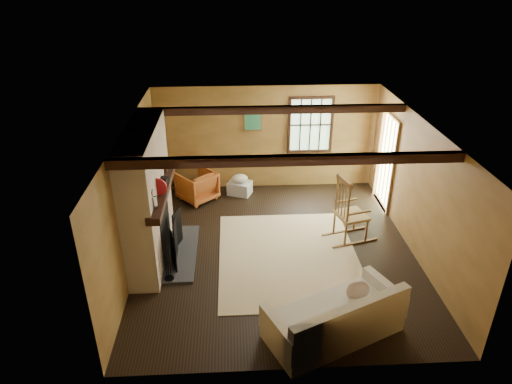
{
  "coord_description": "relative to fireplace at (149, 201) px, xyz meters",
  "views": [
    {
      "loc": [
        -0.76,
        -7.01,
        4.81
      ],
      "look_at": [
        -0.36,
        0.4,
        1.03
      ],
      "focal_mm": 32.0,
      "sensor_mm": 36.0,
      "label": 1
    }
  ],
  "objects": [
    {
      "name": "ground",
      "position": [
        2.23,
        0.0,
        -1.1
      ],
      "size": [
        5.5,
        5.5,
        0.0
      ],
      "primitive_type": "plane",
      "color": "black",
      "rests_on": "ground"
    },
    {
      "name": "laundry_basket",
      "position": [
        1.61,
        2.35,
        -0.95
      ],
      "size": [
        0.61,
        0.54,
        0.3
      ],
      "primitive_type": "cube",
      "rotation": [
        0.0,
        0.0,
        -0.38
      ],
      "color": "silver",
      "rests_on": "ground"
    },
    {
      "name": "fireplace",
      "position": [
        0.0,
        0.0,
        0.0
      ],
      "size": [
        1.02,
        2.3,
        2.4
      ],
      "color": "#965D3A",
      "rests_on": "ground"
    },
    {
      "name": "room_envelope",
      "position": [
        2.45,
        0.26,
        0.53
      ],
      "size": [
        5.02,
        5.52,
        2.44
      ],
      "color": "#A6763B",
      "rests_on": "ground"
    },
    {
      "name": "rocking_chair",
      "position": [
        3.63,
        0.34,
        -0.55
      ],
      "size": [
        1.05,
        0.73,
        1.32
      ],
      "rotation": [
        0.0,
        0.0,
        1.84
      ],
      "color": "tan",
      "rests_on": "ground"
    },
    {
      "name": "basket_pillow",
      "position": [
        1.61,
        2.35,
        -0.71
      ],
      "size": [
        0.38,
        0.31,
        0.18
      ],
      "primitive_type": "ellipsoid",
      "rotation": [
        0.0,
        0.0,
        -0.05
      ],
      "color": "white",
      "rests_on": "laundry_basket"
    },
    {
      "name": "rug",
      "position": [
        2.43,
        -0.2,
        -1.1
      ],
      "size": [
        2.5,
        3.0,
        0.01
      ],
      "primitive_type": "cube",
      "color": "beige",
      "rests_on": "ground"
    },
    {
      "name": "firewood_pile",
      "position": [
        0.16,
        2.6,
        -0.97
      ],
      "size": [
        0.74,
        0.13,
        0.27
      ],
      "color": "brown",
      "rests_on": "ground"
    },
    {
      "name": "sofa",
      "position": [
        2.87,
        -2.18,
        -0.82
      ],
      "size": [
        2.13,
        1.59,
        0.79
      ],
      "rotation": [
        0.0,
        0.0,
        0.43
      ],
      "color": "white",
      "rests_on": "ground"
    },
    {
      "name": "armchair",
      "position": [
        0.65,
        2.13,
        -0.77
      ],
      "size": [
        1.03,
        1.03,
        0.67
      ],
      "primitive_type": "imported",
      "rotation": [
        0.0,
        0.0,
        -2.42
      ],
      "color": "#BF6026",
      "rests_on": "ground"
    }
  ]
}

